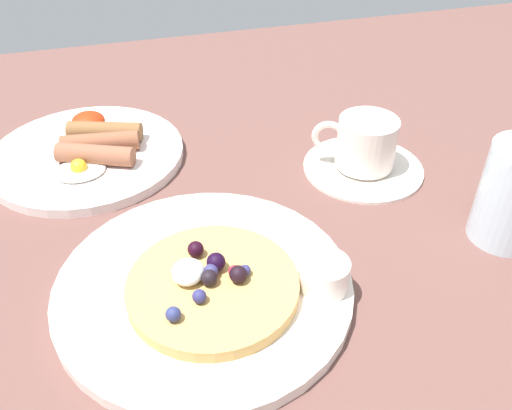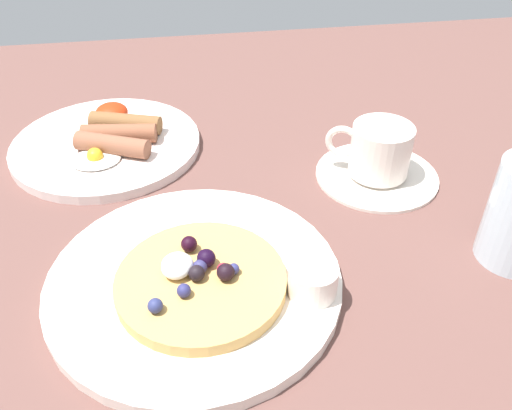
{
  "view_description": "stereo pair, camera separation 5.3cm",
  "coord_description": "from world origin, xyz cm",
  "px_view_note": "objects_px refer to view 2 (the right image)",
  "views": [
    {
      "loc": [
        -10.84,
        -39.7,
        37.98
      ],
      "look_at": [
        1.18,
        2.59,
        4.0
      ],
      "focal_mm": 37.95,
      "sensor_mm": 36.0,
      "label": 1
    },
    {
      "loc": [
        -5.67,
        -40.84,
        37.98
      ],
      "look_at": [
        1.18,
        2.59,
        4.0
      ],
      "focal_mm": 37.95,
      "sensor_mm": 36.0,
      "label": 2
    }
  ],
  "objects_px": {
    "pancake_plate": "(195,281)",
    "breakfast_plate": "(107,145)",
    "coffee_saucer": "(377,174)",
    "syrup_ramekin": "(313,280)",
    "coffee_cup": "(379,149)"
  },
  "relations": [
    {
      "from": "pancake_plate",
      "to": "breakfast_plate",
      "type": "height_order",
      "value": "same"
    },
    {
      "from": "syrup_ramekin",
      "to": "coffee_cup",
      "type": "height_order",
      "value": "coffee_cup"
    },
    {
      "from": "breakfast_plate",
      "to": "coffee_saucer",
      "type": "xyz_separation_m",
      "value": [
        0.33,
        -0.12,
        -0.0
      ]
    },
    {
      "from": "coffee_saucer",
      "to": "breakfast_plate",
      "type": "bearing_deg",
      "value": 160.37
    },
    {
      "from": "pancake_plate",
      "to": "breakfast_plate",
      "type": "bearing_deg",
      "value": 110.11
    },
    {
      "from": "syrup_ramekin",
      "to": "coffee_cup",
      "type": "bearing_deg",
      "value": 56.11
    },
    {
      "from": "pancake_plate",
      "to": "coffee_saucer",
      "type": "xyz_separation_m",
      "value": [
        0.23,
        0.15,
        -0.0
      ]
    },
    {
      "from": "pancake_plate",
      "to": "coffee_cup",
      "type": "distance_m",
      "value": 0.28
    },
    {
      "from": "coffee_saucer",
      "to": "syrup_ramekin",
      "type": "bearing_deg",
      "value": -124.36
    },
    {
      "from": "breakfast_plate",
      "to": "coffee_cup",
      "type": "xyz_separation_m",
      "value": [
        0.33,
        -0.12,
        0.03
      ]
    },
    {
      "from": "breakfast_plate",
      "to": "coffee_cup",
      "type": "height_order",
      "value": "coffee_cup"
    },
    {
      "from": "syrup_ramekin",
      "to": "coffee_saucer",
      "type": "bearing_deg",
      "value": 55.64
    },
    {
      "from": "pancake_plate",
      "to": "breakfast_plate",
      "type": "relative_size",
      "value": 1.14
    },
    {
      "from": "pancake_plate",
      "to": "coffee_saucer",
      "type": "distance_m",
      "value": 0.28
    },
    {
      "from": "pancake_plate",
      "to": "coffee_cup",
      "type": "xyz_separation_m",
      "value": [
        0.23,
        0.15,
        0.03
      ]
    }
  ]
}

